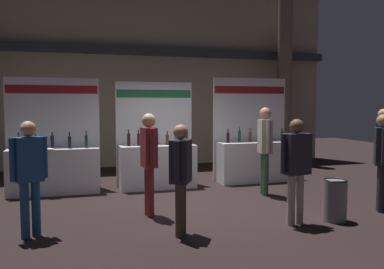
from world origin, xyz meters
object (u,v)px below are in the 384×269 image
object	(u,v)px
exhibitor_booth_0	(54,165)
visitor_0	(382,154)
visitor_5	(265,143)
visitor_3	(383,143)
visitor_1	(149,156)
trash_bin	(335,200)
visitor_9	(296,161)
visitor_8	(181,170)
exhibitor_booth_2	(254,156)
exhibitor_booth_1	(157,161)
visitor_7	(29,169)

from	to	relation	value
exhibitor_booth_0	visitor_0	size ratio (longest dim) A/B	1.44
visitor_5	visitor_3	bearing A→B (deg)	-90.44
visitor_5	visitor_1	bearing A→B (deg)	119.70
trash_bin	visitor_9	world-z (taller)	visitor_9
visitor_8	exhibitor_booth_2	bearing A→B (deg)	170.21
exhibitor_booth_1	visitor_9	xyz separation A→B (m)	(1.52, -3.41, 0.41)
visitor_7	visitor_9	size ratio (longest dim) A/B	1.00
exhibitor_booth_0	visitor_3	bearing A→B (deg)	-15.98
visitor_8	visitor_9	bearing A→B (deg)	119.08
exhibitor_booth_1	exhibitor_booth_0	bearing A→B (deg)	178.25
visitor_1	visitor_8	distance (m)	1.17
visitor_0	exhibitor_booth_2	bearing A→B (deg)	51.55
exhibitor_booth_2	visitor_3	size ratio (longest dim) A/B	1.42
visitor_8	visitor_0	bearing A→B (deg)	123.18
exhibitor_booth_1	visitor_7	bearing A→B (deg)	-130.08
exhibitor_booth_0	visitor_8	size ratio (longest dim) A/B	1.53
exhibitor_booth_1	exhibitor_booth_2	world-z (taller)	exhibitor_booth_2
visitor_5	visitor_9	bearing A→B (deg)	177.27
exhibitor_booth_1	visitor_3	bearing A→B (deg)	-22.41
exhibitor_booth_0	visitor_3	size ratio (longest dim) A/B	1.37
exhibitor_booth_2	visitor_9	bearing A→B (deg)	-104.93
exhibitor_booth_0	visitor_3	distance (m)	7.06
exhibitor_booth_0	visitor_3	xyz separation A→B (m)	(6.77, -1.94, 0.46)
visitor_7	visitor_9	xyz separation A→B (m)	(3.95, -0.53, 0.03)
exhibitor_booth_1	visitor_9	world-z (taller)	exhibitor_booth_1
visitor_1	visitor_7	world-z (taller)	visitor_1
exhibitor_booth_1	trash_bin	bearing A→B (deg)	-56.63
exhibitor_booth_2	visitor_5	distance (m)	1.60
visitor_7	visitor_0	bearing A→B (deg)	153.38
visitor_3	visitor_5	size ratio (longest dim) A/B	0.98
visitor_1	exhibitor_booth_2	bearing A→B (deg)	121.70
exhibitor_booth_0	visitor_0	world-z (taller)	exhibitor_booth_0
exhibitor_booth_2	visitor_5	size ratio (longest dim) A/B	1.39
exhibitor_booth_1	visitor_8	distance (m)	3.45
exhibitor_booth_1	visitor_5	bearing A→B (deg)	-34.41
visitor_5	visitor_7	xyz separation A→B (m)	(-4.43, -1.51, -0.12)
trash_bin	visitor_7	size ratio (longest dim) A/B	0.41
visitor_3	visitor_9	size ratio (longest dim) A/B	1.08
visitor_7	trash_bin	bearing A→B (deg)	149.43
exhibitor_booth_1	visitor_9	bearing A→B (deg)	-65.93
exhibitor_booth_0	visitor_5	xyz separation A→B (m)	(4.24, -1.44, 0.50)
trash_bin	visitor_8	bearing A→B (deg)	-179.91
visitor_3	visitor_7	bearing A→B (deg)	-29.14
visitor_7	visitor_3	bearing A→B (deg)	164.11
visitor_3	visitor_5	bearing A→B (deg)	-48.51
visitor_7	visitor_8	distance (m)	2.14
trash_bin	visitor_7	bearing A→B (deg)	173.58
visitor_7	visitor_9	world-z (taller)	visitor_9
exhibitor_booth_2	visitor_3	distance (m)	2.89
visitor_8	visitor_9	distance (m)	1.87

